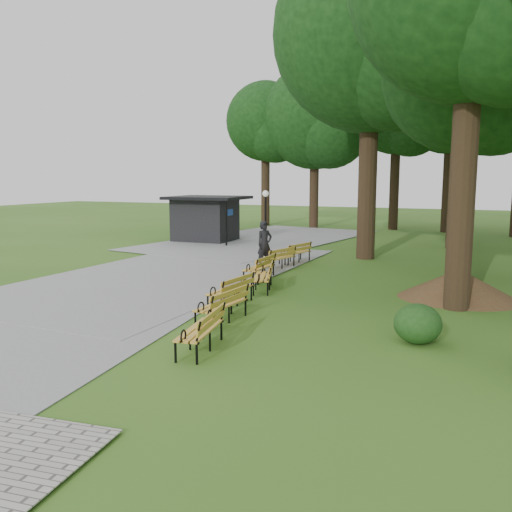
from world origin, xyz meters
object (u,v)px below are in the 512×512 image
at_px(lamp_post, 266,207).
at_px(bench_2, 230,290).
at_px(dirt_mound, 459,284).
at_px(lawn_tree_1, 465,71).
at_px(bench_4, 259,267).
at_px(person, 265,244).
at_px(bench_0, 200,330).
at_px(bench_3, 263,277).
at_px(bench_5, 278,258).
at_px(bench_6, 295,253).
at_px(bench_1, 221,305).
at_px(kiosk, 205,219).
at_px(lawn_tree_2, 372,33).
at_px(lawn_tree_4, 462,79).

distance_m(lamp_post, bench_2, 12.12).
distance_m(dirt_mound, lawn_tree_1, 7.47).
relative_size(dirt_mound, bench_4, 1.56).
xyz_separation_m(lamp_post, dirt_mound, (9.48, -8.09, -1.69)).
xyz_separation_m(person, dirt_mound, (7.45, -2.96, -0.48)).
bearing_deg(bench_0, bench_3, -179.65).
bearing_deg(bench_5, bench_6, -168.96).
xyz_separation_m(bench_0, lawn_tree_1, (4.49, 10.52, 6.72)).
bearing_deg(bench_3, bench_2, -19.37).
distance_m(bench_1, lawn_tree_1, 11.85).
bearing_deg(bench_6, dirt_mound, 70.50).
bearing_deg(kiosk, lamp_post, -24.65).
xyz_separation_m(bench_5, bench_6, (0.14, 1.70, 0.00)).
distance_m(bench_4, bench_5, 2.30).
relative_size(lamp_post, bench_0, 1.56).
xyz_separation_m(bench_0, bench_3, (-1.09, 6.14, 0.00)).
distance_m(person, dirt_mound, 8.03).
relative_size(person, kiosk, 0.46).
height_order(bench_0, bench_2, same).
xyz_separation_m(kiosk, lamp_post, (4.47, -1.92, 0.87)).
xyz_separation_m(lamp_post, bench_5, (2.65, -5.31, -1.70)).
bearing_deg(bench_1, lawn_tree_2, -179.35).
xyz_separation_m(lawn_tree_2, lawn_tree_4, (3.43, 5.25, -1.25)).
relative_size(kiosk, lawn_tree_1, 0.41).
height_order(lamp_post, lawn_tree_4, lawn_tree_4).
xyz_separation_m(person, lawn_tree_1, (7.15, 0.33, 6.22)).
bearing_deg(bench_3, bench_6, 170.37).
bearing_deg(lawn_tree_4, kiosk, -170.49).
xyz_separation_m(bench_0, bench_1, (-0.58, 2.18, 0.00)).
height_order(kiosk, bench_2, kiosk).
bearing_deg(lawn_tree_2, bench_5, -122.08).
bearing_deg(bench_1, lawn_tree_1, 154.92).
bearing_deg(dirt_mound, lawn_tree_2, 121.10).
height_order(person, lawn_tree_2, lawn_tree_2).
relative_size(dirt_mound, bench_6, 1.56).
xyz_separation_m(bench_4, lawn_tree_2, (2.46, 6.47, 9.20)).
relative_size(bench_2, lawn_tree_2, 0.14).
xyz_separation_m(dirt_mound, bench_2, (-5.93, -3.38, -0.01)).
xyz_separation_m(bench_1, bench_2, (-0.56, 1.68, 0.00)).
relative_size(bench_2, bench_6, 1.00).
distance_m(bench_2, bench_6, 7.89).
bearing_deg(bench_6, lawn_tree_2, 149.32).
distance_m(bench_3, bench_6, 5.64).
distance_m(kiosk, bench_3, 13.76).
distance_m(dirt_mound, bench_5, 7.37).
bearing_deg(lawn_tree_4, bench_4, -116.67).
xyz_separation_m(bench_0, bench_6, (-1.90, 11.72, 0.00)).
distance_m(kiosk, bench_1, 17.36).
relative_size(bench_2, bench_4, 1.00).
xyz_separation_m(dirt_mound, bench_1, (-5.37, -5.06, -0.01)).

